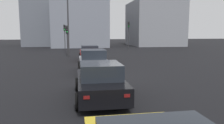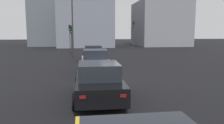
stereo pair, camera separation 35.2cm
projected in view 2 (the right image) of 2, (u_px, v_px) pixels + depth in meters
The scene contains 11 objects.
ground_plane at pixel (120, 76), 14.79m from camera, with size 160.00×160.00×0.20m, color black.
car_red_right_lead at pixel (93, 53), 22.08m from camera, with size 4.75×2.04×1.51m.
car_silver_right_second at pixel (95, 61), 15.44m from camera, with size 4.26×2.09×1.61m.
car_black_right_third at pixel (99, 81), 9.23m from camera, with size 4.41×2.07×1.54m.
traffic_light_near_left at pixel (70, 32), 32.78m from camera, with size 0.32×0.29×3.93m.
traffic_light_near_right at pixel (134, 30), 34.50m from camera, with size 0.33×0.31×4.50m.
traffic_light_far_left at pixel (72, 34), 25.27m from camera, with size 0.33×0.31×3.57m.
street_lamp_kerbside at pixel (72, 13), 24.78m from camera, with size 0.56×0.36×8.59m.
building_facade_left at pixel (160, 24), 47.75m from camera, with size 12.09×10.03×9.34m, color gray.
building_facade_center at pixel (86, 24), 43.15m from camera, with size 8.61×10.52×8.81m, color gray.
building_facade_right at pixel (49, 9), 48.90m from camera, with size 13.48×6.78×16.01m, color slate.
Camera 2 is at (-14.35, 2.36, 2.77)m, focal length 35.25 mm.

